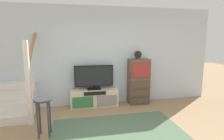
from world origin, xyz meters
name	(u,v)px	position (x,y,z in m)	size (l,w,h in m)	color
back_wall	(103,56)	(0.00, 2.46, 1.35)	(6.40, 0.12, 2.70)	silver
area_rug	(119,134)	(0.00, 0.60, 0.01)	(2.60, 1.80, 0.01)	#4C664C
media_console	(94,98)	(-0.30, 2.19, 0.24)	(1.28, 0.38, 0.48)	beige
television	(94,77)	(-0.30, 2.22, 0.83)	(1.04, 0.22, 0.66)	black
side_cabinet	(139,82)	(0.96, 2.20, 0.64)	(0.58, 0.38, 1.28)	brown
desk_clock	(138,55)	(0.92, 2.19, 1.40)	(0.21, 0.08, 0.23)	#4C3823
staircase	(17,98)	(-2.24, 2.20, 0.37)	(1.00, 1.36, 2.20)	silver
bar_stool_near	(43,109)	(-1.38, 0.85, 0.54)	(0.34, 0.34, 0.74)	#333338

